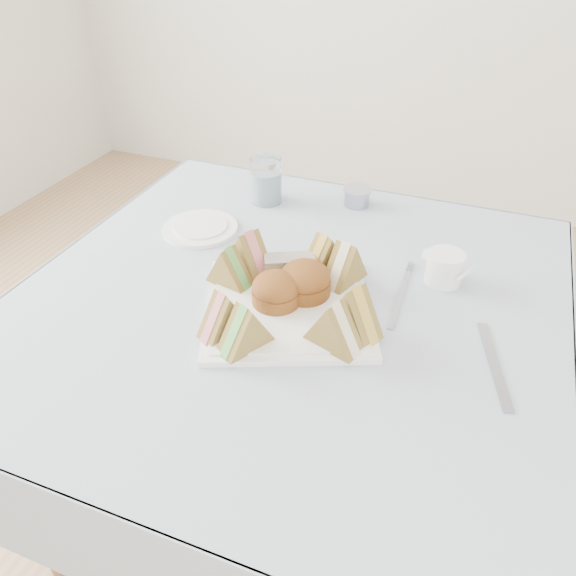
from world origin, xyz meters
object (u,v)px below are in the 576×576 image
(table, at_px, (288,426))
(creamer_jug, at_px, (444,268))
(serving_plate, at_px, (288,307))
(water_glass, at_px, (266,181))

(table, relative_size, creamer_jug, 12.39)
(table, distance_m, creamer_jug, 0.51)
(table, bearing_deg, serving_plate, -69.49)
(table, relative_size, water_glass, 8.09)
(serving_plate, distance_m, creamer_jug, 0.32)
(water_glass, bearing_deg, table, -60.90)
(table, xyz_separation_m, water_glass, (-0.19, 0.35, 0.43))
(serving_plate, height_order, water_glass, water_glass)
(creamer_jug, bearing_deg, table, -128.48)
(serving_plate, xyz_separation_m, creamer_jug, (0.25, 0.20, 0.03))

